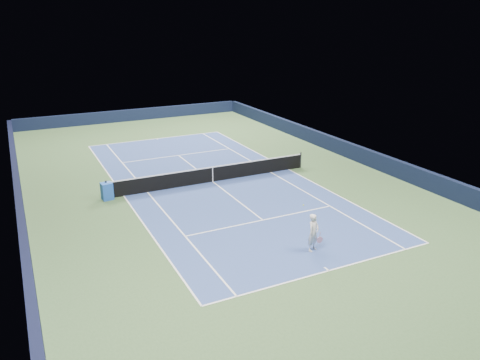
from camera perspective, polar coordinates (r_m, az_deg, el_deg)
name	(u,v)px	position (r m, az deg, el deg)	size (l,w,h in m)	color
ground	(213,182)	(28.85, -3.34, -0.21)	(40.00, 40.00, 0.00)	#37542D
wall_far	(133,115)	(47.01, -12.95, 7.73)	(22.00, 0.35, 1.10)	#101732
wall_right	(353,152)	(34.15, 13.62, 3.36)	(0.35, 40.00, 1.10)	black
wall_left	(19,203)	(26.69, -25.29, -2.53)	(0.35, 40.00, 1.10)	black
court_surface	(213,182)	(28.85, -3.34, -0.21)	(10.97, 23.77, 0.01)	navy
baseline_far	(157,139)	(39.62, -10.12, 4.99)	(10.97, 0.08, 0.00)	white
baseline_near	(329,271)	(19.43, 10.78, -10.81)	(10.97, 0.08, 0.00)	white
sideline_doubles_right	(289,169)	(31.26, 5.95, 1.30)	(0.08, 23.77, 0.00)	white
sideline_doubles_left	(124,196)	(27.34, -13.98, -1.90)	(0.08, 23.77, 0.00)	white
sideline_singles_right	(271,172)	(30.59, 3.77, 0.95)	(0.08, 23.77, 0.00)	white
sideline_singles_left	(147,192)	(27.62, -11.22, -1.46)	(0.08, 23.77, 0.00)	white
service_line_far	(178,155)	(34.56, -7.51, 3.00)	(8.23, 0.08, 0.00)	white
service_line_near	(263,220)	(23.50, 2.80, -4.90)	(8.23, 0.08, 0.00)	white
center_service_line	(213,182)	(28.85, -3.34, -0.20)	(0.08, 12.80, 0.00)	white
center_mark_far	(157,139)	(39.48, -10.06, 4.94)	(0.08, 0.30, 0.00)	white
center_mark_near	(327,269)	(19.53, 10.52, -10.62)	(0.08, 0.30, 0.00)	white
tennis_net	(213,174)	(28.69, -3.36, 0.74)	(12.90, 0.10, 1.07)	black
sponsor_cube	(107,191)	(26.94, -15.90, -1.32)	(0.65, 0.60, 0.96)	blue
tennis_player	(313,233)	(20.48, 8.95, -6.35)	(0.84, 1.35, 1.77)	silver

